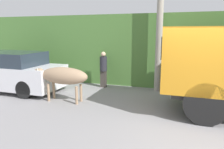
{
  "coord_description": "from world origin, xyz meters",
  "views": [
    {
      "loc": [
        -0.46,
        -5.49,
        2.39
      ],
      "look_at": [
        -2.73,
        1.19,
        1.02
      ],
      "focal_mm": 35.0,
      "sensor_mm": 36.0,
      "label": 1
    }
  ],
  "objects_px": {
    "brown_cow": "(63,76)",
    "pedestrian_on_hill": "(103,68)",
    "parked_suv": "(11,72)",
    "utility_pole": "(160,15)"
  },
  "relations": [
    {
      "from": "parked_suv",
      "to": "utility_pole",
      "type": "bearing_deg",
      "value": 16.45
    },
    {
      "from": "brown_cow",
      "to": "parked_suv",
      "type": "bearing_deg",
      "value": 156.91
    },
    {
      "from": "pedestrian_on_hill",
      "to": "utility_pole",
      "type": "height_order",
      "value": "utility_pole"
    },
    {
      "from": "brown_cow",
      "to": "utility_pole",
      "type": "height_order",
      "value": "utility_pole"
    },
    {
      "from": "parked_suv",
      "to": "pedestrian_on_hill",
      "type": "distance_m",
      "value": 3.84
    },
    {
      "from": "parked_suv",
      "to": "pedestrian_on_hill",
      "type": "height_order",
      "value": "parked_suv"
    },
    {
      "from": "parked_suv",
      "to": "utility_pole",
      "type": "xyz_separation_m",
      "value": [
        5.77,
        1.84,
        2.26
      ]
    },
    {
      "from": "brown_cow",
      "to": "parked_suv",
      "type": "distance_m",
      "value": 2.92
    },
    {
      "from": "parked_suv",
      "to": "pedestrian_on_hill",
      "type": "xyz_separation_m",
      "value": [
        3.45,
        1.69,
        0.08
      ]
    },
    {
      "from": "brown_cow",
      "to": "pedestrian_on_hill",
      "type": "bearing_deg",
      "value": 64.87
    }
  ]
}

